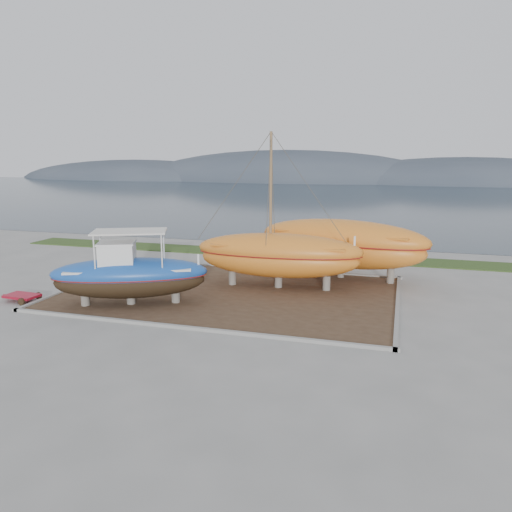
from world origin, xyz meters
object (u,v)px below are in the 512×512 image
(blue_caique, at_px, (129,268))
(red_trailer, at_px, (22,298))
(white_dinghy, at_px, (150,270))
(orange_sailboat, at_px, (279,212))
(orange_bare_hull, at_px, (341,249))

(blue_caique, bearing_deg, red_trailer, 166.78)
(white_dinghy, height_order, orange_sailboat, orange_sailboat)
(orange_bare_hull, bearing_deg, blue_caique, -125.74)
(blue_caique, height_order, orange_sailboat, orange_sailboat)
(white_dinghy, distance_m, orange_sailboat, 9.01)
(blue_caique, distance_m, red_trailer, 6.26)
(blue_caique, xyz_separation_m, white_dinghy, (-1.60, 5.01, -1.33))
(blue_caique, bearing_deg, orange_bare_hull, 18.82)
(white_dinghy, bearing_deg, orange_sailboat, 12.58)
(white_dinghy, xyz_separation_m, orange_sailboat, (8.14, 0.38, 3.84))
(orange_sailboat, relative_size, orange_bare_hull, 0.89)
(white_dinghy, relative_size, orange_bare_hull, 0.36)
(orange_sailboat, relative_size, red_trailer, 3.75)
(blue_caique, relative_size, red_trailer, 3.08)
(blue_caique, xyz_separation_m, orange_bare_hull, (9.73, 8.85, -0.14))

